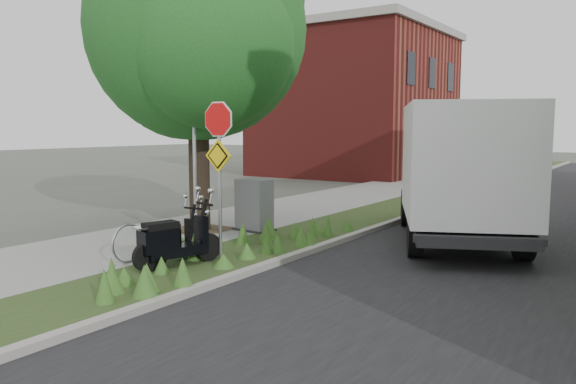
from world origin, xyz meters
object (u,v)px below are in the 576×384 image
at_px(scooter_near, 172,244).
at_px(box_truck, 460,167).
at_px(utility_cabinet, 254,206).
at_px(sign_assembly, 219,148).
at_px(scooter_far, 169,245).

relative_size(scooter_near, box_truck, 0.24).
relative_size(scooter_near, utility_cabinet, 1.23).
distance_m(sign_assembly, utility_cabinet, 3.60).
relative_size(sign_assembly, scooter_far, 1.78).
bearing_deg(sign_assembly, box_truck, 56.63).
xyz_separation_m(box_truck, utility_cabinet, (-4.58, -1.91, -1.06)).
relative_size(sign_assembly, utility_cabinet, 2.49).
height_order(scooter_near, scooter_far, scooter_far).
bearing_deg(scooter_far, sign_assembly, 70.07).
height_order(scooter_far, utility_cabinet, utility_cabinet).
distance_m(sign_assembly, scooter_far, 2.08).
bearing_deg(utility_cabinet, box_truck, 22.64).
bearing_deg(utility_cabinet, sign_assembly, -64.36).
relative_size(box_truck, utility_cabinet, 5.03).
height_order(scooter_far, box_truck, box_truck).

